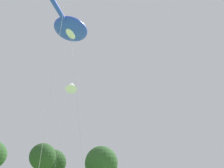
{
  "coord_description": "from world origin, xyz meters",
  "views": [
    {
      "loc": [
        -7.75,
        -2.74,
        1.41
      ],
      "look_at": [
        0.73,
        9.49,
        7.42
      ],
      "focal_mm": 43.2,
      "sensor_mm": 36.0,
      "label": 1
    }
  ],
  "objects_px": {
    "big_show_kite": "(70,28)",
    "tree_oak_left": "(43,157)",
    "small_kite_delta_white": "(72,86)",
    "tree_broad_distant": "(101,163)",
    "tree_oak_right": "(53,163)"
  },
  "relations": [
    {
      "from": "tree_oak_right",
      "to": "tree_broad_distant",
      "type": "bearing_deg",
      "value": -39.92
    },
    {
      "from": "big_show_kite",
      "to": "tree_broad_distant",
      "type": "distance_m",
      "value": 46.19
    },
    {
      "from": "small_kite_delta_white",
      "to": "tree_broad_distant",
      "type": "bearing_deg",
      "value": 81.33
    },
    {
      "from": "small_kite_delta_white",
      "to": "tree_oak_left",
      "type": "distance_m",
      "value": 28.69
    },
    {
      "from": "big_show_kite",
      "to": "tree_broad_distant",
      "type": "bearing_deg",
      "value": 9.16
    },
    {
      "from": "tree_oak_right",
      "to": "big_show_kite",
      "type": "bearing_deg",
      "value": -112.27
    },
    {
      "from": "big_show_kite",
      "to": "tree_oak_right",
      "type": "xyz_separation_m",
      "value": [
        18.11,
        44.22,
        -7.03
      ]
    },
    {
      "from": "small_kite_delta_white",
      "to": "tree_oak_left",
      "type": "xyz_separation_m",
      "value": [
        7.66,
        27.25,
        -4.69
      ]
    },
    {
      "from": "tree_oak_left",
      "to": "tree_oak_right",
      "type": "bearing_deg",
      "value": 56.48
    },
    {
      "from": "big_show_kite",
      "to": "tree_oak_left",
      "type": "xyz_separation_m",
      "value": [
        11.54,
        34.3,
        -7.11
      ]
    },
    {
      "from": "tree_oak_left",
      "to": "tree_oak_right",
      "type": "xyz_separation_m",
      "value": [
        6.57,
        9.92,
        0.08
      ]
    },
    {
      "from": "small_kite_delta_white",
      "to": "tree_broad_distant",
      "type": "distance_m",
      "value": 37.96
    },
    {
      "from": "tree_broad_distant",
      "to": "big_show_kite",
      "type": "bearing_deg",
      "value": -126.31
    },
    {
      "from": "tree_broad_distant",
      "to": "tree_oak_left",
      "type": "bearing_deg",
      "value": -170.94
    },
    {
      "from": "small_kite_delta_white",
      "to": "tree_broad_distant",
      "type": "xyz_separation_m",
      "value": [
        23.14,
        29.72,
        -4.77
      ]
    }
  ]
}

